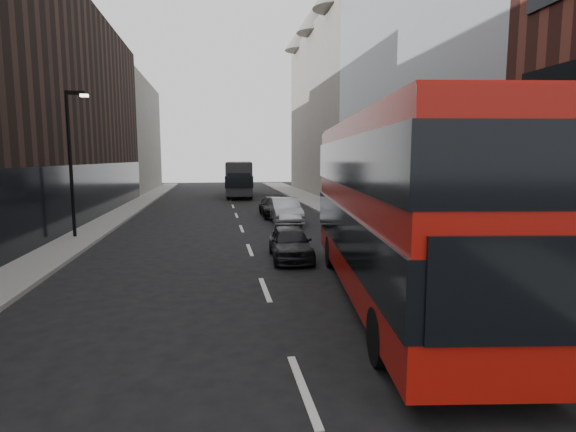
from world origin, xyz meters
name	(u,v)px	position (x,y,z in m)	size (l,w,h in m)	color
sidewalk_right	(344,214)	(7.50, 25.00, 0.07)	(3.00, 80.00, 0.15)	slate
sidewalk_left	(113,219)	(-8.00, 25.00, 0.07)	(2.00, 80.00, 0.15)	slate
building_modern_block	(430,59)	(11.47, 21.00, 9.90)	(5.03, 22.00, 20.00)	#A8AEB3
building_victorian	(331,106)	(11.38, 44.00, 9.66)	(6.50, 24.00, 21.00)	slate
building_left_mid	(73,116)	(-11.50, 30.00, 7.00)	(5.00, 24.00, 14.00)	black
building_left_far	(129,137)	(-11.50, 52.00, 6.50)	(5.00, 20.00, 13.00)	slate
street_lamp	(72,154)	(-8.22, 18.00, 4.18)	(1.06, 0.22, 7.00)	black
red_bus	(395,201)	(3.43, 6.41, 2.79)	(4.59, 12.70, 5.03)	#A01009
grey_bus	(240,178)	(1.13, 42.12, 1.93)	(3.31, 11.27, 3.60)	black
car_a	(290,243)	(1.46, 12.00, 0.66)	(1.56, 3.87, 1.32)	black
car_b	(285,211)	(2.78, 21.74, 0.78)	(1.64, 4.71, 1.55)	#9C9EA4
car_c	(275,207)	(2.56, 25.03, 0.67)	(1.87, 4.60, 1.34)	black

